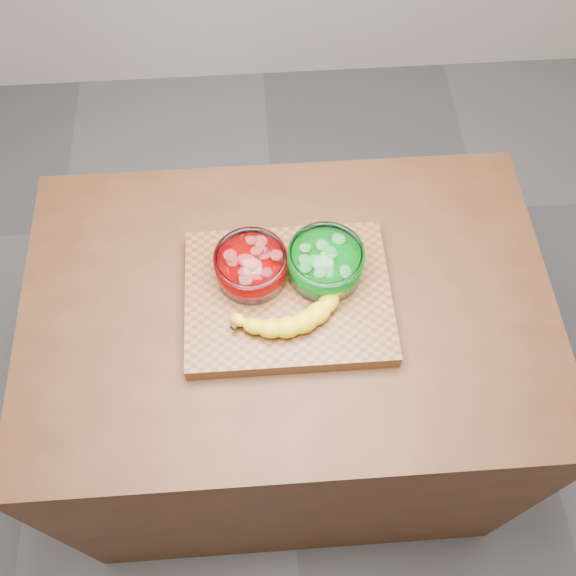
{
  "coord_description": "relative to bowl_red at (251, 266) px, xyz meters",
  "views": [
    {
      "loc": [
        -0.05,
        -0.69,
        2.16
      ],
      "look_at": [
        0.0,
        0.0,
        0.96
      ],
      "focal_mm": 40.0,
      "sensor_mm": 36.0,
      "label": 1
    }
  ],
  "objects": [
    {
      "name": "counter",
      "position": [
        0.08,
        -0.05,
        -0.53
      ],
      "size": [
        1.2,
        0.8,
        0.9
      ],
      "primitive_type": "cube",
      "color": "#482715",
      "rests_on": "ground"
    },
    {
      "name": "bowl_green",
      "position": [
        0.16,
        -0.0,
        0.0
      ],
      "size": [
        0.17,
        0.17,
        0.08
      ],
      "color": "white",
      "rests_on": "cutting_board"
    },
    {
      "name": "cutting_board",
      "position": [
        0.08,
        -0.05,
        -0.06
      ],
      "size": [
        0.45,
        0.35,
        0.04
      ],
      "primitive_type": "cube",
      "color": "brown",
      "rests_on": "counter"
    },
    {
      "name": "ground",
      "position": [
        0.08,
        -0.05,
        -0.98
      ],
      "size": [
        3.5,
        3.5,
        0.0
      ],
      "primitive_type": "plane",
      "color": "#5A5A5F",
      "rests_on": "ground"
    },
    {
      "name": "banana",
      "position": [
        0.08,
        -0.09,
        -0.02
      ],
      "size": [
        0.29,
        0.19,
        0.04
      ],
      "primitive_type": null,
      "color": "yellow",
      "rests_on": "cutting_board"
    },
    {
      "name": "bowl_red",
      "position": [
        0.0,
        0.0,
        0.0
      ],
      "size": [
        0.16,
        0.16,
        0.07
      ],
      "color": "white",
      "rests_on": "cutting_board"
    }
  ]
}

